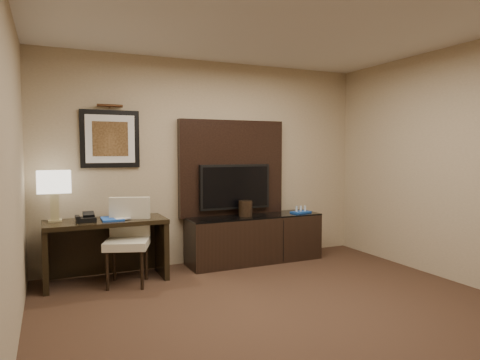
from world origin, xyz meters
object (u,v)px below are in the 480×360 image
desk (107,251)px  ice_bucket (245,208)px  table_lamp (54,194)px  minibar_tray (301,209)px  tv (235,187)px  desk_phone (86,217)px  desk_chair (127,243)px  credenza (254,238)px

desk → ice_bucket: size_ratio=6.44×
table_lamp → minibar_tray: bearing=-1.3°
tv → desk_phone: tv is taller
desk_chair → ice_bucket: 1.65m
desk → desk_phone: 0.47m
desk → desk_phone: size_ratio=6.56×
table_lamp → desk_phone: size_ratio=2.99×
desk_chair → minibar_tray: bearing=25.6°
desk_chair → table_lamp: size_ratio=1.57×
ice_bucket → tv: bearing=119.5°
desk → desk_chair: desk_chair is taller
desk_phone → tv: bearing=6.3°
desk_chair → table_lamp: 0.97m
desk → desk_chair: (0.20, -0.23, 0.12)m
desk → tv: (1.71, 0.24, 0.66)m
desk_chair → desk_phone: 0.54m
credenza → tv: (-0.23, 0.14, 0.70)m
desk → minibar_tray: bearing=0.2°
table_lamp → desk_chair: bearing=-25.3°
ice_bucket → minibar_tray: size_ratio=0.76×
ice_bucket → desk_chair: bearing=-169.0°
desk_chair → ice_bucket: desk_chair is taller
desk_phone → desk_chair: bearing=-25.0°
credenza → desk_phone: bearing=-176.3°
desk_chair → tv: bearing=36.4°
desk → tv: 1.85m
desk → tv: bearing=7.2°
table_lamp → credenza: bearing=-0.4°
ice_bucket → minibar_tray: ice_bucket is taller
desk_chair → minibar_tray: 2.47m
desk_phone → minibar_tray: size_ratio=0.75×
tv → desk_phone: (-1.93, -0.29, -0.25)m
desk → credenza: size_ratio=0.73×
desk_chair → desk_phone: (-0.42, 0.17, 0.29)m
tv → desk_phone: 1.97m
desk_chair → minibar_tray: desk_chair is taller
credenza → minibar_tray: (0.70, -0.06, 0.37)m
desk → table_lamp: bearing=166.7°
tv → desk: bearing=-172.0°
desk → minibar_tray: (2.64, 0.04, 0.32)m
credenza → ice_bucket: size_ratio=8.84×
tv → credenza: bearing=-31.4°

